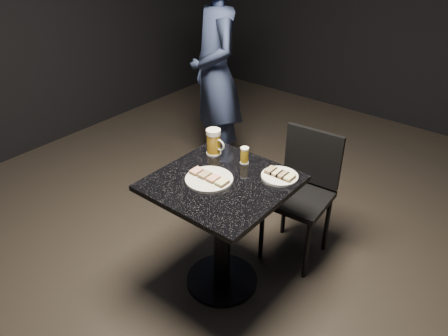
% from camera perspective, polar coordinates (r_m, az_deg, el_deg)
% --- Properties ---
extents(floor, '(6.00, 6.00, 0.00)m').
position_cam_1_polar(floor, '(2.83, -0.26, -14.53)').
color(floor, black).
rests_on(floor, ground).
extents(plate_large, '(0.26, 0.26, 0.01)m').
position_cam_1_polar(plate_large, '(2.35, -1.96, -1.48)').
color(plate_large, silver).
rests_on(plate_large, table).
extents(plate_small, '(0.20, 0.20, 0.01)m').
position_cam_1_polar(plate_small, '(2.39, 7.27, -1.09)').
color(plate_small, white).
rests_on(plate_small, table).
extents(patron, '(0.75, 0.69, 1.72)m').
position_cam_1_polar(patron, '(3.57, -1.09, 12.15)').
color(patron, navy).
rests_on(patron, floor).
extents(table, '(0.70, 0.70, 0.75)m').
position_cam_1_polar(table, '(2.49, -0.29, -6.34)').
color(table, black).
rests_on(table, floor).
extents(beer_mug, '(0.13, 0.09, 0.16)m').
position_cam_1_polar(beer_mug, '(2.57, -1.33, 3.42)').
color(beer_mug, silver).
rests_on(beer_mug, table).
extents(beer_tumbler, '(0.05, 0.05, 0.10)m').
position_cam_1_polar(beer_tumbler, '(2.49, 2.70, 1.67)').
color(beer_tumbler, silver).
rests_on(beer_tumbler, table).
extents(chair, '(0.40, 0.40, 0.86)m').
position_cam_1_polar(chair, '(2.79, 10.25, -2.53)').
color(chair, black).
rests_on(chair, floor).
extents(canapes_on_plate_large, '(0.23, 0.07, 0.02)m').
position_cam_1_polar(canapes_on_plate_large, '(2.34, -1.96, -1.14)').
color(canapes_on_plate_large, '#4C3521').
rests_on(canapes_on_plate_large, plate_large).
extents(canapes_on_plate_small, '(0.16, 0.07, 0.02)m').
position_cam_1_polar(canapes_on_plate_small, '(2.38, 7.30, -0.76)').
color(canapes_on_plate_small, '#4C3521').
rests_on(canapes_on_plate_small, plate_small).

